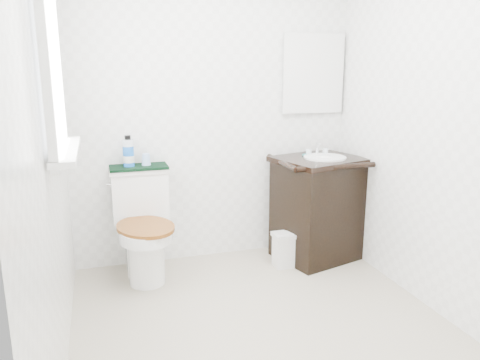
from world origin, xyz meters
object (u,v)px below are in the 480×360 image
vanity (318,206)px  trash_bin (285,249)px  cup (146,159)px  toilet (143,230)px  mouthwash_bottle (128,152)px

vanity → trash_bin: vanity is taller
vanity → cup: vanity is taller
vanity → trash_bin: 0.44m
toilet → mouthwash_bottle: size_ratio=3.48×
cup → trash_bin: bearing=-17.1°
toilet → cup: (0.06, 0.14, 0.50)m
toilet → vanity: size_ratio=0.85×
vanity → trash_bin: (-0.32, -0.10, -0.29)m
trash_bin → cup: bearing=162.9°
vanity → toilet: bearing=177.3°
mouthwash_bottle → cup: bearing=5.1°
toilet → trash_bin: 1.08m
toilet → cup: 0.52m
trash_bin → cup: 1.25m
vanity → cup: (-1.31, 0.20, 0.41)m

